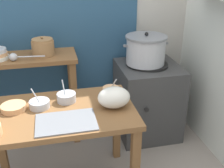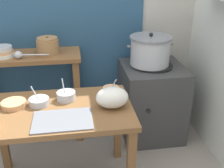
{
  "view_description": "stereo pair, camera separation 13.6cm",
  "coord_description": "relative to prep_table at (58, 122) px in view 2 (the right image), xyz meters",
  "views": [
    {
      "loc": [
        -0.07,
        -1.66,
        1.71
      ],
      "look_at": [
        0.36,
        0.23,
        0.82
      ],
      "focal_mm": 43.65,
      "sensor_mm": 36.0,
      "label": 1
    },
    {
      "loc": [
        0.07,
        -1.68,
        1.71
      ],
      "look_at": [
        0.36,
        0.23,
        0.82
      ],
      "focal_mm": 43.65,
      "sensor_mm": 36.0,
      "label": 2
    }
  ],
  "objects": [
    {
      "name": "prep_bowl_4",
      "position": [
        -0.13,
        0.08,
        0.14
      ],
      "size": [
        0.15,
        0.15,
        0.16
      ],
      "color": "#B7BABF",
      "rests_on": "prep_table"
    },
    {
      "name": "back_shelf_table",
      "position": [
        -0.27,
        0.75,
        0.07
      ],
      "size": [
        0.96,
        0.4,
        0.9
      ],
      "color": "brown",
      "rests_on": "ground"
    },
    {
      "name": "ladle",
      "position": [
        -0.33,
        0.64,
        0.33
      ],
      "size": [
        0.3,
        0.07,
        0.07
      ],
      "color": "#B7BABF",
      "rests_on": "back_shelf_table"
    },
    {
      "name": "prep_bowl_2",
      "position": [
        0.42,
        0.17,
        0.14
      ],
      "size": [
        0.13,
        0.13,
        0.14
      ],
      "color": "tan",
      "rests_on": "prep_table"
    },
    {
      "name": "wall_back",
      "position": [
        0.15,
        1.01,
        0.69
      ],
      "size": [
        4.4,
        0.12,
        2.6
      ],
      "color": "#B2ADA3",
      "rests_on": "ground"
    },
    {
      "name": "clay_pot",
      "position": [
        -0.09,
        0.75,
        0.37
      ],
      "size": [
        0.2,
        0.2,
        0.18
      ],
      "color": "olive",
      "rests_on": "back_shelf_table"
    },
    {
      "name": "stove_block",
      "position": [
        0.91,
        0.62,
        -0.23
      ],
      "size": [
        0.6,
        0.61,
        0.78
      ],
      "color": "#383838",
      "rests_on": "ground"
    },
    {
      "name": "serving_tray",
      "position": [
        0.04,
        -0.17,
        0.12
      ],
      "size": [
        0.4,
        0.28,
        0.01
      ],
      "primitive_type": "cube",
      "color": "slate",
      "rests_on": "prep_table"
    },
    {
      "name": "plastic_bag",
      "position": [
        0.4,
        -0.03,
        0.19
      ],
      "size": [
        0.24,
        0.19,
        0.15
      ],
      "primitive_type": "ellipsoid",
      "color": "silver",
      "rests_on": "prep_table"
    },
    {
      "name": "prep_bowl_3",
      "position": [
        0.07,
        0.13,
        0.15
      ],
      "size": [
        0.14,
        0.14,
        0.17
      ],
      "color": "#B7BABF",
      "rests_on": "prep_table"
    },
    {
      "name": "prep_table",
      "position": [
        0.0,
        0.0,
        0.0
      ],
      "size": [
        1.1,
        0.66,
        0.72
      ],
      "color": "brown",
      "rests_on": "ground"
    },
    {
      "name": "prep_bowl_0",
      "position": [
        -0.31,
        0.08,
        0.13
      ],
      "size": [
        0.18,
        0.18,
        0.04
      ],
      "color": "tan",
      "rests_on": "prep_table"
    },
    {
      "name": "bowl_stack_enamel",
      "position": [
        -0.49,
        0.72,
        0.34
      ],
      "size": [
        0.21,
        0.21,
        0.1
      ],
      "color": "silver",
      "rests_on": "back_shelf_table"
    },
    {
      "name": "steamer_pot",
      "position": [
        0.87,
        0.64,
        0.31
      ],
      "size": [
        0.44,
        0.4,
        0.31
      ],
      "color": "#B7BABF",
      "rests_on": "stove_block"
    }
  ]
}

